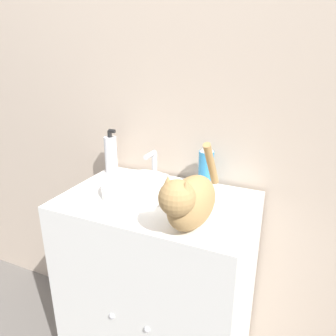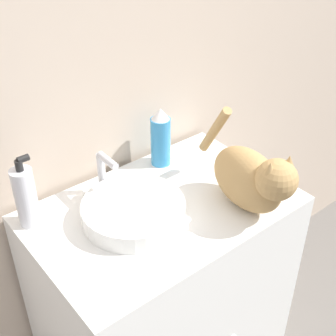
# 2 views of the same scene
# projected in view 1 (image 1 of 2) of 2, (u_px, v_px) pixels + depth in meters

# --- Properties ---
(wall_back) EXTENTS (6.00, 0.05, 2.50)m
(wall_back) POSITION_uv_depth(u_px,v_px,m) (186.00, 99.00, 1.43)
(wall_back) COLOR #C6B29E
(wall_back) RESTS_ON ground_plane
(vanity_cabinet) EXTENTS (0.76, 0.51, 0.90)m
(vanity_cabinet) POSITION_uv_depth(u_px,v_px,m) (158.00, 290.00, 1.46)
(vanity_cabinet) COLOR white
(vanity_cabinet) RESTS_ON ground_plane
(sink_basin) EXTENTS (0.29, 0.29, 0.05)m
(sink_basin) POSITION_uv_depth(u_px,v_px,m) (137.00, 188.00, 1.34)
(sink_basin) COLOR white
(sink_basin) RESTS_ON vanity_cabinet
(faucet) EXTENTS (0.14, 0.10, 0.14)m
(faucet) POSITION_uv_depth(u_px,v_px,m) (154.00, 168.00, 1.45)
(faucet) COLOR silver
(faucet) RESTS_ON vanity_cabinet
(cat) EXTENTS (0.16, 0.38, 0.27)m
(cat) POSITION_uv_depth(u_px,v_px,m) (189.00, 201.00, 1.06)
(cat) COLOR tan
(cat) RESTS_ON vanity_cabinet
(soap_bottle) EXTENTS (0.06, 0.06, 0.21)m
(soap_bottle) POSITION_uv_depth(u_px,v_px,m) (111.00, 154.00, 1.55)
(soap_bottle) COLOR silver
(soap_bottle) RESTS_ON vanity_cabinet
(spray_bottle) EXTENTS (0.06, 0.06, 0.20)m
(spray_bottle) POSITION_uv_depth(u_px,v_px,m) (206.00, 166.00, 1.37)
(spray_bottle) COLOR #338CCC
(spray_bottle) RESTS_ON vanity_cabinet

